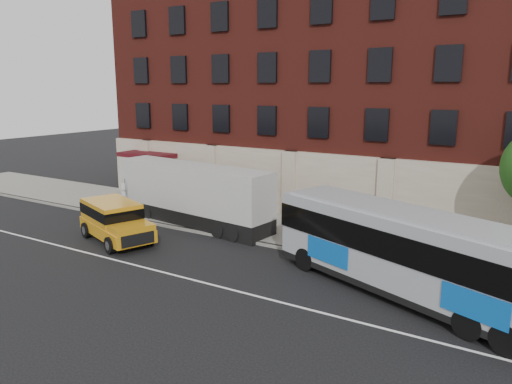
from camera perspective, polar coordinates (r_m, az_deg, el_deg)
The scene contains 9 objects.
ground at distance 21.56m, azimuth -10.89°, elevation -9.81°, with size 120.00×120.00×0.00m, color black.
sidewalk at distance 28.44m, azimuth 1.35°, elevation -4.00°, with size 60.00×6.00×0.15m, color gray.
kerb at distance 26.00m, azimuth -1.97°, elevation -5.57°, with size 60.00×0.25×0.15m, color gray.
lane_line at distance 21.90m, azimuth -10.00°, elevation -9.41°, with size 60.00×0.12×0.01m, color white.
building at distance 34.41m, azimuth 8.15°, elevation 11.36°, with size 30.00×12.10×15.00m.
sign_pole at distance 31.08m, azimuth -15.06°, elevation -0.41°, with size 0.30×0.20×2.50m.
city_bus at distance 19.42m, azimuth 18.16°, elevation -6.79°, with size 12.58×7.02×3.41m.
yellow_suv at distance 26.86m, azimuth -16.22°, elevation -3.01°, with size 5.55×3.76×2.07m.
shipping_container at distance 28.89m, azimuth -7.47°, elevation -0.39°, with size 10.89×3.42×3.57m.
Camera 1 is at (13.64, -14.67, 7.99)m, focal length 34.26 mm.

